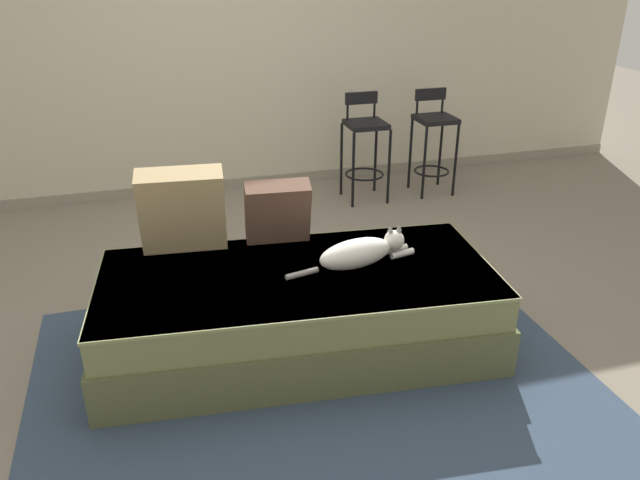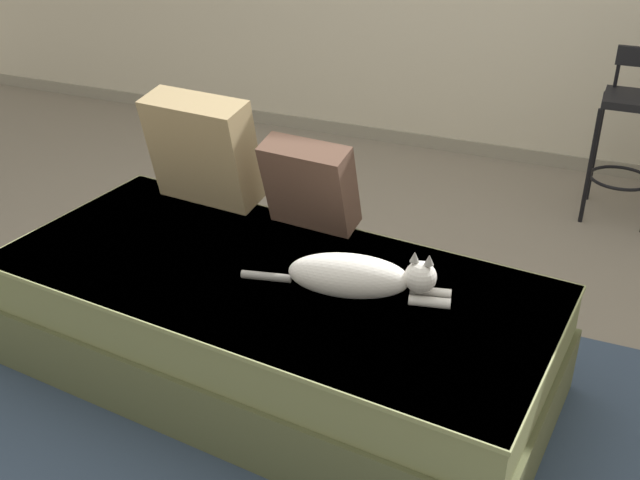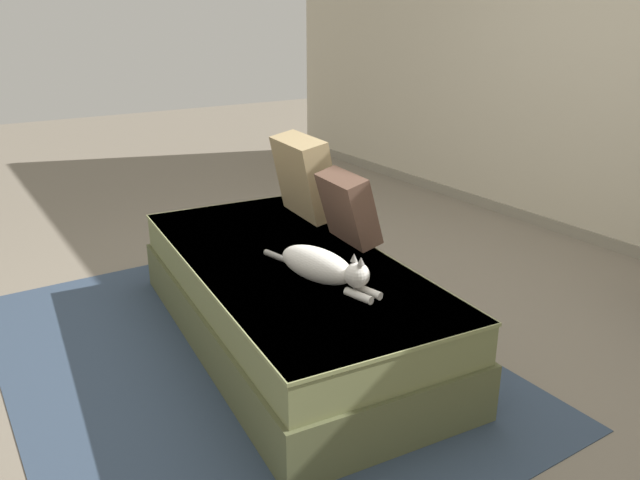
{
  "view_description": "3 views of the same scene",
  "coord_description": "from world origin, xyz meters",
  "px_view_note": "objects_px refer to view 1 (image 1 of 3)",
  "views": [
    {
      "loc": [
        -0.69,
        -3.17,
        1.97
      ],
      "look_at": [
        0.15,
        -0.3,
        0.58
      ],
      "focal_mm": 35.0,
      "sensor_mm": 36.0,
      "label": 1
    },
    {
      "loc": [
        1.09,
        -2.47,
        1.85
      ],
      "look_at": [
        0.15,
        -0.3,
        0.58
      ],
      "focal_mm": 42.0,
      "sensor_mm": 36.0,
      "label": 2
    },
    {
      "loc": [
        2.51,
        -1.83,
        1.61
      ],
      "look_at": [
        0.15,
        -0.3,
        0.58
      ],
      "focal_mm": 35.0,
      "sensor_mm": 36.0,
      "label": 3
    }
  ],
  "objects_px": {
    "throw_pillow_middle": "(278,212)",
    "cat": "(361,252)",
    "bar_stool_near_window": "(365,140)",
    "bar_stool_by_doorway": "(434,134)",
    "throw_pillow_corner": "(182,210)",
    "couch": "(298,309)"
  },
  "relations": [
    {
      "from": "throw_pillow_middle",
      "to": "cat",
      "type": "bearing_deg",
      "value": -48.2
    },
    {
      "from": "throw_pillow_middle",
      "to": "cat",
      "type": "xyz_separation_m",
      "value": [
        0.35,
        -0.4,
        -0.11
      ]
    },
    {
      "from": "throw_pillow_middle",
      "to": "bar_stool_by_doorway",
      "type": "height_order",
      "value": "bar_stool_by_doorway"
    },
    {
      "from": "bar_stool_by_doorway",
      "to": "cat",
      "type": "bearing_deg",
      "value": -124.45
    },
    {
      "from": "couch",
      "to": "bar_stool_by_doorway",
      "type": "relative_size",
      "value": 2.4
    },
    {
      "from": "throw_pillow_middle",
      "to": "cat",
      "type": "distance_m",
      "value": 0.54
    },
    {
      "from": "throw_pillow_middle",
      "to": "bar_stool_near_window",
      "type": "bearing_deg",
      "value": 55.73
    },
    {
      "from": "cat",
      "to": "bar_stool_by_doorway",
      "type": "distance_m",
      "value": 2.47
    },
    {
      "from": "bar_stool_near_window",
      "to": "bar_stool_by_doorway",
      "type": "height_order",
      "value": "bar_stool_near_window"
    },
    {
      "from": "bar_stool_by_doorway",
      "to": "throw_pillow_corner",
      "type": "bearing_deg",
      "value": -144.9
    },
    {
      "from": "throw_pillow_middle",
      "to": "bar_stool_by_doorway",
      "type": "relative_size",
      "value": 0.42
    },
    {
      "from": "couch",
      "to": "throw_pillow_middle",
      "type": "height_order",
      "value": "throw_pillow_middle"
    },
    {
      "from": "throw_pillow_corner",
      "to": "bar_stool_by_doorway",
      "type": "height_order",
      "value": "throw_pillow_corner"
    },
    {
      "from": "bar_stool_by_doorway",
      "to": "bar_stool_near_window",
      "type": "bearing_deg",
      "value": -179.96
    },
    {
      "from": "throw_pillow_middle",
      "to": "couch",
      "type": "bearing_deg",
      "value": -87.75
    },
    {
      "from": "throw_pillow_middle",
      "to": "throw_pillow_corner",
      "type": "bearing_deg",
      "value": 174.48
    },
    {
      "from": "bar_stool_by_doorway",
      "to": "couch",
      "type": "bearing_deg",
      "value": -130.63
    },
    {
      "from": "cat",
      "to": "couch",
      "type": "bearing_deg",
      "value": 177.73
    },
    {
      "from": "throw_pillow_middle",
      "to": "bar_stool_near_window",
      "type": "height_order",
      "value": "bar_stool_near_window"
    },
    {
      "from": "couch",
      "to": "cat",
      "type": "xyz_separation_m",
      "value": [
        0.34,
        -0.01,
        0.3
      ]
    },
    {
      "from": "throw_pillow_corner",
      "to": "bar_stool_near_window",
      "type": "distance_m",
      "value": 2.29
    },
    {
      "from": "couch",
      "to": "cat",
      "type": "distance_m",
      "value": 0.45
    }
  ]
}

